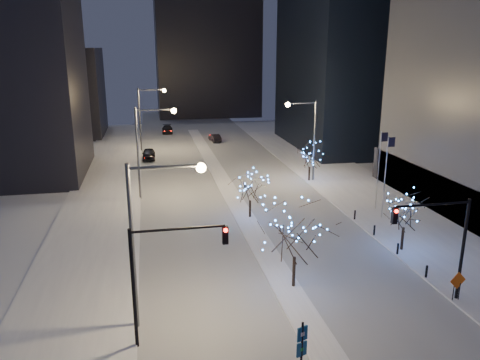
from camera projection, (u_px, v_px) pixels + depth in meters
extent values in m
plane|color=silver|center=(309.00, 326.00, 27.84)|extent=(160.00, 160.00, 0.00)
cube|color=#AFB5BF|center=(219.00, 175.00, 60.87)|extent=(20.00, 130.00, 0.02)
cube|color=white|center=(226.00, 185.00, 56.13)|extent=(2.00, 80.00, 0.15)
cube|color=white|center=(381.00, 204.00, 49.50)|extent=(10.00, 90.00, 0.15)
cube|color=white|center=(97.00, 223.00, 44.07)|extent=(8.00, 90.00, 0.15)
cube|color=black|center=(52.00, 92.00, 86.86)|extent=(18.00, 16.00, 16.00)
cube|color=black|center=(206.00, 26.00, 110.07)|extent=(24.00, 14.00, 42.00)
cylinder|color=#595E66|center=(133.00, 249.00, 26.49)|extent=(0.24, 0.24, 10.00)
cylinder|color=#595E66|center=(165.00, 167.00, 25.58)|extent=(4.00, 0.16, 0.16)
sphere|color=#FFD57F|center=(201.00, 168.00, 26.00)|extent=(0.56, 0.56, 0.56)
cylinder|color=#595E66|center=(138.00, 154.00, 50.09)|extent=(0.24, 0.24, 10.00)
cylinder|color=#595E66|center=(155.00, 110.00, 49.18)|extent=(4.00, 0.16, 0.16)
sphere|color=#FFD57F|center=(174.00, 111.00, 49.60)|extent=(0.56, 0.56, 0.56)
cylinder|color=#595E66|center=(140.00, 120.00, 73.68)|extent=(0.24, 0.24, 10.00)
cylinder|color=#595E66|center=(151.00, 90.00, 72.78)|extent=(4.00, 0.16, 0.16)
sphere|color=#FFD57F|center=(164.00, 90.00, 73.19)|extent=(0.56, 0.56, 0.56)
cylinder|color=#595E66|center=(314.00, 142.00, 56.85)|extent=(0.24, 0.24, 10.00)
cylinder|color=#595E66|center=(302.00, 103.00, 55.24)|extent=(3.50, 0.16, 0.16)
sphere|color=#FFD57F|center=(288.00, 105.00, 54.95)|extent=(0.56, 0.56, 0.56)
cylinder|color=black|center=(134.00, 290.00, 25.01)|extent=(0.20, 0.20, 7.00)
cylinder|color=black|center=(178.00, 229.00, 24.58)|extent=(5.00, 0.14, 0.14)
cube|color=black|center=(225.00, 235.00, 25.20)|extent=(0.32, 0.28, 1.00)
sphere|color=#FF0C05|center=(226.00, 230.00, 24.93)|extent=(0.22, 0.22, 0.22)
cylinder|color=black|center=(463.00, 251.00, 29.79)|extent=(0.20, 0.20, 7.00)
cylinder|color=black|center=(433.00, 204.00, 28.43)|extent=(5.00, 0.14, 0.14)
cube|color=black|center=(394.00, 216.00, 28.11)|extent=(0.32, 0.28, 1.00)
sphere|color=#FF0C05|center=(397.00, 211.00, 27.84)|extent=(0.22, 0.22, 0.22)
cylinder|color=silver|center=(385.00, 178.00, 44.24)|extent=(0.10, 0.10, 8.00)
cube|color=black|center=(392.00, 142.00, 43.38)|extent=(0.70, 0.03, 0.90)
cylinder|color=silver|center=(378.00, 171.00, 46.71)|extent=(0.10, 0.10, 8.00)
cube|color=black|center=(384.00, 137.00, 45.85)|extent=(0.70, 0.03, 0.90)
cylinder|color=black|center=(426.00, 271.00, 33.36)|extent=(0.16, 0.16, 0.90)
cylinder|color=black|center=(398.00, 249.00, 37.13)|extent=(0.16, 0.16, 0.90)
cylinder|color=black|center=(374.00, 230.00, 40.91)|extent=(0.16, 0.16, 0.90)
cylinder|color=black|center=(355.00, 215.00, 44.68)|extent=(0.16, 0.16, 0.90)
imported|color=black|center=(149.00, 154.00, 69.38)|extent=(1.98, 4.67, 1.57)
imported|color=black|center=(215.00, 138.00, 82.75)|extent=(1.91, 4.13, 1.31)
imported|color=black|center=(167.00, 130.00, 90.71)|extent=(2.16, 4.96, 1.42)
cylinder|color=black|center=(294.00, 272.00, 31.98)|extent=(0.22, 0.22, 2.16)
cylinder|color=black|center=(250.00, 209.00, 45.24)|extent=(0.22, 0.22, 1.65)
cylinder|color=black|center=(402.00, 238.00, 37.87)|extent=(0.22, 0.22, 1.89)
cylinder|color=black|center=(309.00, 174.00, 57.80)|extent=(0.22, 0.22, 1.69)
cylinder|color=black|center=(302.00, 352.00, 22.80)|extent=(0.11, 0.11, 3.32)
cube|color=navy|center=(302.00, 334.00, 22.52)|extent=(0.58, 0.27, 0.76)
cube|color=navy|center=(302.00, 349.00, 22.75)|extent=(0.58, 0.27, 0.76)
cylinder|color=black|center=(453.00, 292.00, 30.28)|extent=(0.06, 0.06, 1.18)
cylinder|color=black|center=(459.00, 291.00, 30.36)|extent=(0.06, 0.06, 1.18)
cube|color=#FF600D|center=(458.00, 280.00, 30.10)|extent=(1.21, 0.18, 1.21)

